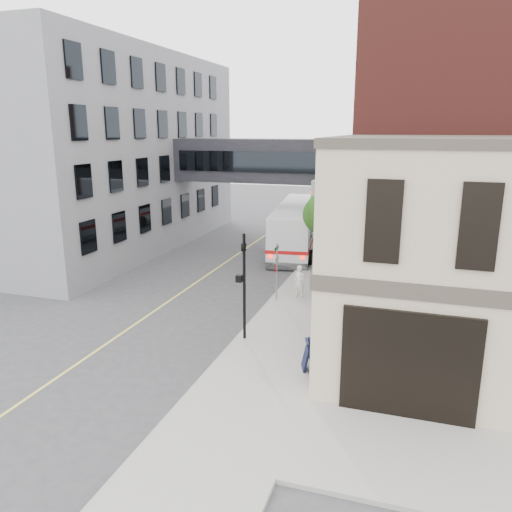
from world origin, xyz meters
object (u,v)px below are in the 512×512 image
Objects in this scene: pedestrian_a at (299,282)px; newspaper_box at (331,265)px; pedestrian_c at (328,249)px; bus at (297,225)px; sandwich_board at (308,355)px; pedestrian_b at (335,257)px.

newspaper_box is at bearing 92.20° from pedestrian_a.
pedestrian_a is 7.19m from pedestrian_c.
pedestrian_c is (3.02, -3.73, -0.73)m from bus.
newspaper_box is 12.88m from sandwich_board.
bus reaches higher than pedestrian_a.
sandwich_board is at bearing -63.34° from pedestrian_a.
pedestrian_b is at bearing 54.51° from newspaper_box.
pedestrian_b is 1.58× the size of sandwich_board.
pedestrian_a is at bearing 85.76° from sandwich_board.
bus reaches higher than sandwich_board.
pedestrian_c is 1.68× the size of sandwich_board.
sandwich_board is at bearing -53.34° from pedestrian_c.
pedestrian_c is (-0.75, 1.84, 0.06)m from pedestrian_b.
pedestrian_b is 13.22m from sandwich_board.
bus is 10.90× the size of sandwich_board.
pedestrian_c is at bearing 99.25° from pedestrian_a.
bus is 6.50× the size of pedestrian_c.
bus is at bearing 158.51° from pedestrian_c.
pedestrian_c is at bearing 122.95° from pedestrian_b.
pedestrian_c is 2.32m from newspaper_box.
pedestrian_b reaches higher than newspaper_box.
newspaper_box is (0.80, 4.99, -0.35)m from pedestrian_a.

